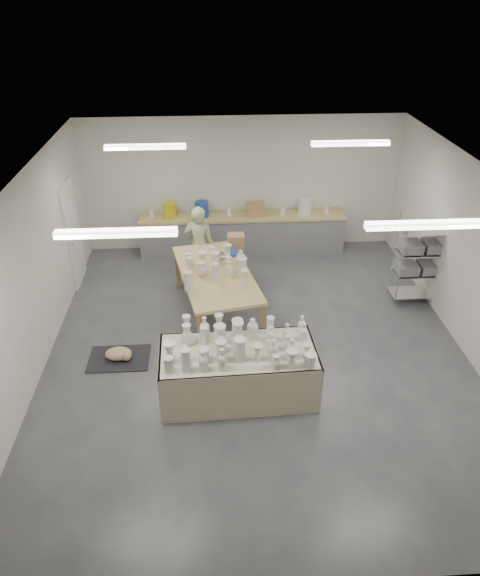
{
  "coord_description": "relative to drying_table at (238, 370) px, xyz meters",
  "views": [
    {
      "loc": [
        -0.72,
        -6.93,
        5.44
      ],
      "look_at": [
        -0.26,
        0.3,
        1.05
      ],
      "focal_mm": 32.0,
      "sensor_mm": 36.0,
      "label": 1
    }
  ],
  "objects": [
    {
      "name": "red_stool",
      "position": [
        -0.58,
        3.67,
        -0.17
      ],
      "size": [
        0.38,
        0.38,
        0.33
      ],
      "rotation": [
        0.0,
        0.0,
        0.1
      ],
      "color": "#B3192D",
      "rests_on": "ground"
    },
    {
      "name": "work_table",
      "position": [
        -0.23,
        2.26,
        0.46
      ],
      "size": [
        1.66,
        2.6,
        1.28
      ],
      "rotation": [
        0.0,
        0.0,
        0.2
      ],
      "color": "tan",
      "rests_on": "ground"
    },
    {
      "name": "cat",
      "position": [
        -1.91,
        0.93,
        -0.34
      ],
      "size": [
        0.46,
        0.35,
        0.19
      ],
      "rotation": [
        0.0,
        0.0,
        -0.07
      ],
      "color": "white",
      "rests_on": "rug"
    },
    {
      "name": "wire_shelf",
      "position": [
        3.58,
        2.46,
        0.46
      ],
      "size": [
        0.88,
        0.48,
        1.8
      ],
      "color": "silver",
      "rests_on": "ground"
    },
    {
      "name": "rug",
      "position": [
        -1.93,
        0.94,
        -0.45
      ],
      "size": [
        1.0,
        0.7,
        0.02
      ],
      "primitive_type": "cube",
      "color": "black",
      "rests_on": "ground"
    },
    {
      "name": "drying_table",
      "position": [
        0.0,
        0.0,
        0.0
      ],
      "size": [
        2.33,
        1.16,
        1.18
      ],
      "rotation": [
        0.0,
        0.0,
        0.03
      ],
      "color": "olive",
      "rests_on": "ground"
    },
    {
      "name": "potter",
      "position": [
        -0.58,
        3.4,
        0.38
      ],
      "size": [
        0.69,
        0.53,
        1.68
      ],
      "primitive_type": "imported",
      "rotation": [
        0.0,
        0.0,
        2.91
      ],
      "color": "#9BA982",
      "rests_on": "ground"
    },
    {
      "name": "back_counter",
      "position": [
        0.37,
        4.74,
        0.03
      ],
      "size": [
        4.6,
        0.6,
        1.24
      ],
      "color": "tan",
      "rests_on": "ground"
    },
    {
      "name": "room",
      "position": [
        0.27,
        1.14,
        1.6
      ],
      "size": [
        8.0,
        8.02,
        3.0
      ],
      "color": "#424449",
      "rests_on": "ground"
    }
  ]
}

